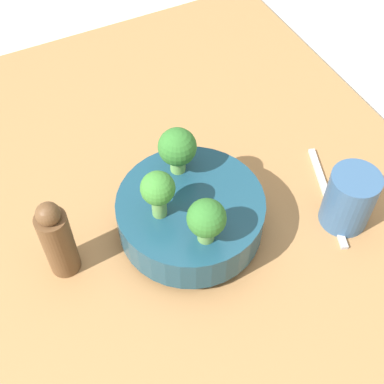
# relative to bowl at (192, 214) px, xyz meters

# --- Properties ---
(ground_plane) EXTENTS (6.00, 6.00, 0.00)m
(ground_plane) POSITION_rel_bowl_xyz_m (-0.04, 0.00, -0.08)
(ground_plane) COLOR beige
(table) EXTENTS (1.13, 0.80, 0.04)m
(table) POSITION_rel_bowl_xyz_m (-0.04, 0.00, -0.06)
(table) COLOR #9E7042
(table) RESTS_ON ground_plane
(bowl) EXTENTS (0.21, 0.21, 0.07)m
(bowl) POSITION_rel_bowl_xyz_m (0.00, 0.00, 0.00)
(bowl) COLOR navy
(bowl) RESTS_ON table
(broccoli_floret_back) EXTENTS (0.05, 0.05, 0.08)m
(broccoli_floret_back) POSITION_rel_bowl_xyz_m (0.00, 0.05, 0.08)
(broccoli_floret_back) COLOR #609347
(broccoli_floret_back) RESTS_ON bowl
(broccoli_floret_right) EXTENTS (0.05, 0.05, 0.07)m
(broccoli_floret_right) POSITION_rel_bowl_xyz_m (0.06, -0.01, 0.07)
(broccoli_floret_right) COLOR #6BA34C
(broccoli_floret_right) RESTS_ON bowl
(broccoli_floret_left) EXTENTS (0.05, 0.05, 0.07)m
(broccoli_floret_left) POSITION_rel_bowl_xyz_m (-0.06, 0.01, 0.07)
(broccoli_floret_left) COLOR #609347
(broccoli_floret_left) RESTS_ON bowl
(cup) EXTENTS (0.07, 0.07, 0.09)m
(cup) POSITION_rel_bowl_xyz_m (-0.08, -0.21, 0.01)
(cup) COLOR #33567F
(cup) RESTS_ON table
(pepper_mill) EXTENTS (0.04, 0.04, 0.14)m
(pepper_mill) POSITION_rel_bowl_xyz_m (0.03, 0.18, 0.02)
(pepper_mill) COLOR brown
(pepper_mill) RESTS_ON table
(fork) EXTENTS (0.18, 0.07, 0.01)m
(fork) POSITION_rel_bowl_xyz_m (-0.04, -0.21, -0.04)
(fork) COLOR #B2B2B7
(fork) RESTS_ON table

